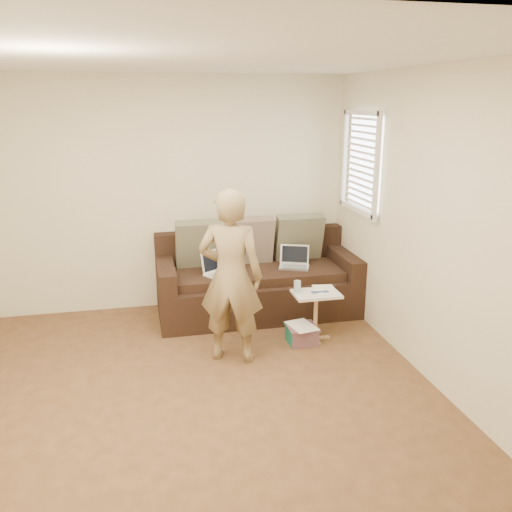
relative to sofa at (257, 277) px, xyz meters
name	(u,v)px	position (x,y,z in m)	size (l,w,h in m)	color
floor	(197,404)	(-0.90, -1.77, -0.42)	(4.50, 4.50, 0.00)	#4D351C
ceiling	(184,57)	(-0.90, -1.77, 2.18)	(4.50, 4.50, 0.00)	white
wall_back	(170,195)	(-0.90, 0.48, 0.87)	(4.00, 4.00, 0.00)	beige
wall_front	(262,419)	(-0.90, -4.03, 0.87)	(4.00, 4.00, 0.00)	beige
wall_right	(439,232)	(1.10, -1.77, 0.87)	(4.50, 4.50, 0.00)	beige
window_blinds	(361,162)	(1.05, -0.27, 1.28)	(0.12, 0.88, 1.08)	white
sofa	(257,277)	(0.00, 0.00, 0.00)	(2.20, 0.95, 0.85)	black
pillow_left	(201,244)	(-0.60, 0.19, 0.37)	(0.55, 0.14, 0.55)	#5A5942
pillow_mid	(249,241)	(-0.05, 0.21, 0.37)	(0.55, 0.14, 0.55)	brown
pillow_right	(299,237)	(0.55, 0.24, 0.37)	(0.55, 0.14, 0.55)	#5A5942
laptop_silver	(294,268)	(0.41, -0.06, 0.10)	(0.33, 0.24, 0.22)	#B7BABC
laptop_white	(223,275)	(-0.41, -0.13, 0.10)	(0.36, 0.26, 0.26)	white
person	(231,277)	(-0.48, -1.05, 0.38)	(0.59, 0.40, 1.61)	olive
side_table	(316,316)	(0.41, -0.82, -0.18)	(0.45, 0.32, 0.50)	silver
drinking_glass	(297,287)	(0.23, -0.78, 0.13)	(0.07, 0.07, 0.12)	silver
scissors	(320,292)	(0.44, -0.84, 0.08)	(0.18, 0.10, 0.02)	silver
paper_on_table	(325,290)	(0.52, -0.77, 0.08)	(0.21, 0.30, 0.00)	white
striped_box	(302,334)	(0.25, -0.88, -0.33)	(0.29, 0.29, 0.18)	#BA1B47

